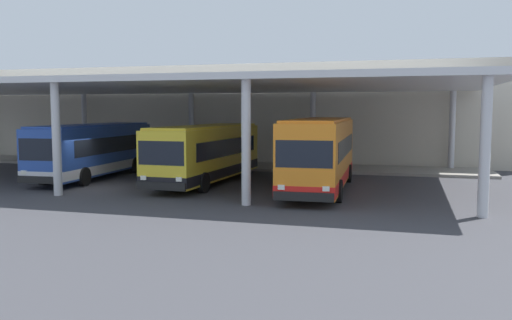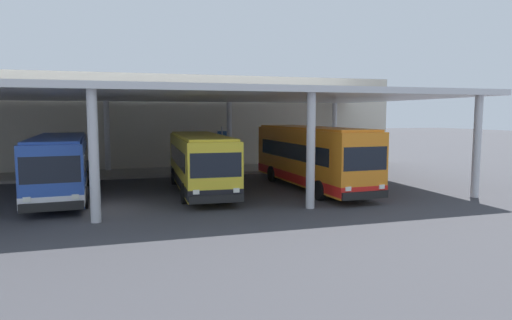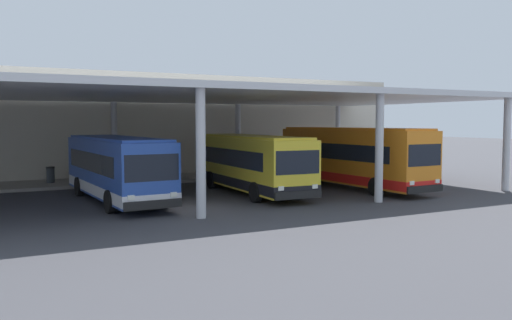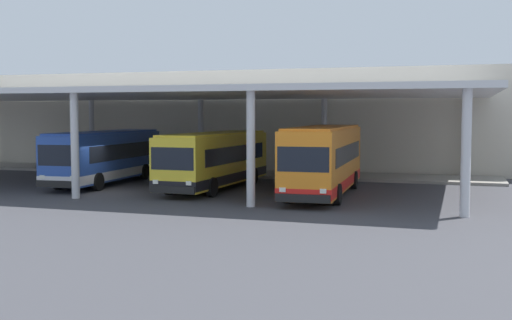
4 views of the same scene
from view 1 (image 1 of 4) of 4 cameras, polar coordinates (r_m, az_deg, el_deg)
ground_plane at (r=28.71m, az=-17.47°, el=-2.87°), size 200.00×200.00×0.00m
platform_kerb at (r=38.96m, az=-7.90°, el=-0.43°), size 42.00×4.50×0.18m
station_building_facade at (r=41.75m, az=-6.15°, el=4.95°), size 48.00×1.60×7.42m
canopy_shelter at (r=33.17m, az=-12.44°, el=7.49°), size 40.00×17.00×5.55m
bus_nearest_bay at (r=32.69m, az=-17.00°, el=1.04°), size 3.14×10.66×3.17m
bus_second_bay at (r=29.09m, az=-5.34°, el=0.74°), size 2.96×10.60×3.17m
bus_middle_bay at (r=26.71m, az=6.92°, el=0.71°), size 3.05×11.43×3.57m
bench_waiting at (r=39.81m, az=-10.49°, el=0.48°), size 1.80×0.45×0.92m
trash_bin at (r=40.96m, az=-13.27°, el=0.59°), size 0.52×0.52×0.98m
banner_sign at (r=35.49m, az=3.56°, el=2.11°), size 0.70×0.12×3.20m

